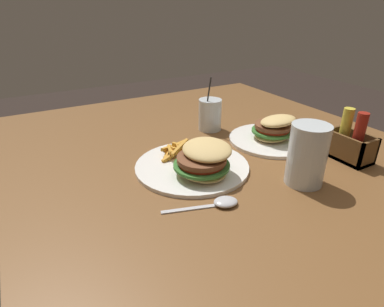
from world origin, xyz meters
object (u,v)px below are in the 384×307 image
object	(u,v)px
beer_glass	(307,156)
spoon	(222,202)
meal_plate_far	(273,133)
meal_plate_near	(198,162)
juice_glass	(210,116)
condiment_caddy	(350,143)

from	to	relation	value
beer_glass	spoon	xyz separation A→B (m)	(-0.02, -0.23, -0.06)
beer_glass	meal_plate_far	bearing A→B (deg)	154.90
meal_plate_near	juice_glass	distance (m)	0.31
meal_plate_near	meal_plate_far	world-z (taller)	meal_plate_near
juice_glass	beer_glass	bearing A→B (deg)	1.43
juice_glass	condiment_caddy	size ratio (longest dim) A/B	1.30
meal_plate_near	juice_glass	bearing A→B (deg)	141.99
meal_plate_near	meal_plate_far	bearing A→B (deg)	100.67
meal_plate_far	condiment_caddy	bearing A→B (deg)	26.40
beer_glass	spoon	distance (m)	0.24
beer_glass	juice_glass	world-z (taller)	juice_glass
spoon	condiment_caddy	world-z (taller)	condiment_caddy
beer_glass	meal_plate_far	distance (m)	0.26
beer_glass	meal_plate_far	xyz separation A→B (m)	(-0.23, 0.11, -0.04)
juice_glass	meal_plate_far	distance (m)	0.22
meal_plate_near	condiment_caddy	size ratio (longest dim) A/B	2.12
spoon	condiment_caddy	distance (m)	0.44
meal_plate_far	condiment_caddy	world-z (taller)	condiment_caddy
juice_glass	meal_plate_far	size ratio (longest dim) A/B	0.70
meal_plate_near	juice_glass	xyz separation A→B (m)	(-0.24, 0.19, 0.02)
meal_plate_far	beer_glass	bearing A→B (deg)	-25.10
meal_plate_near	condiment_caddy	distance (m)	0.43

